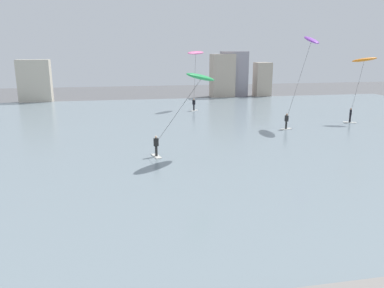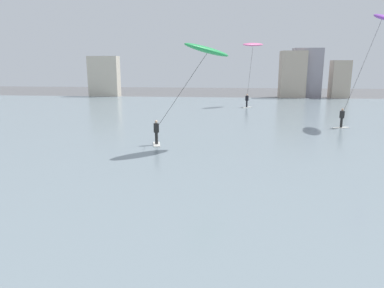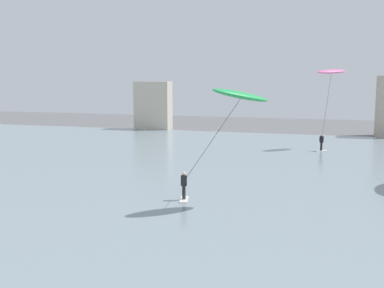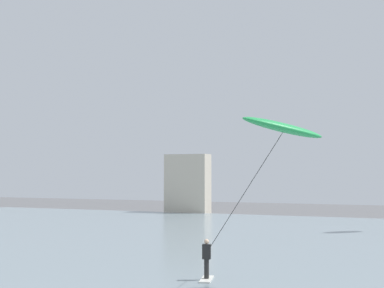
# 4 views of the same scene
# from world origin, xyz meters

# --- Properties ---
(water_bay) EXTENTS (84.00, 52.00, 0.10)m
(water_bay) POSITION_xyz_m (0.00, 30.05, 0.05)
(water_bay) COLOR gray
(water_bay) RESTS_ON ground
(kitesurfer_green) EXTENTS (5.35, 3.25, 6.63)m
(kitesurfer_green) POSITION_xyz_m (1.68, 21.50, 5.71)
(kitesurfer_green) COLOR silver
(kitesurfer_green) RESTS_ON water_bay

